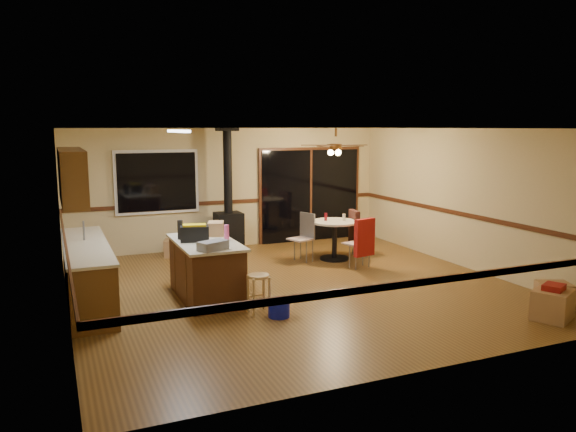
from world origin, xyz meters
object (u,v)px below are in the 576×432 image
blue_bucket (279,308)px  chair_right (355,227)px  dining_table (335,233)px  box_corner_a (553,304)px  wood_stove (228,217)px  bar_stool (259,294)px  kitchen_island (206,269)px  chair_left (304,231)px  toolbox_black (195,234)px  toolbox_grey (213,245)px  box_under_window (176,248)px  chair_near (363,237)px  box_corner_b (554,295)px

blue_bucket → chair_right: chair_right is taller
dining_table → box_corner_a: dining_table is taller
wood_stove → bar_stool: bearing=-101.2°
kitchen_island → chair_left: chair_left is taller
toolbox_black → box_corner_a: (4.29, -2.85, -0.81)m
toolbox_black → bar_stool: bearing=-57.0°
toolbox_grey → box_corner_a: 4.78m
kitchen_island → toolbox_black: bearing=163.4°
wood_stove → box_under_window: bearing=-177.1°
toolbox_black → bar_stool: toolbox_black is taller
toolbox_black → kitchen_island: bearing=-16.6°
wood_stove → toolbox_black: (-1.45, -3.00, 0.29)m
toolbox_grey → dining_table: toolbox_grey is taller
wood_stove → toolbox_grey: wood_stove is taller
chair_right → toolbox_black: bearing=-157.3°
dining_table → chair_near: chair_near is taller
toolbox_grey → toolbox_black: size_ratio=0.97×
toolbox_grey → toolbox_black: (-0.09, 0.70, 0.05)m
chair_right → box_corner_a: bearing=-82.2°
dining_table → chair_right: bearing=9.4°
box_corner_b → box_under_window: bearing=129.4°
box_corner_a → toolbox_black: bearing=146.4°
dining_table → wood_stove: bearing=138.0°
blue_bucket → chair_left: (1.72, 2.89, 0.46)m
blue_bucket → box_corner_a: box_corner_a is taller
toolbox_black → chair_left: 3.06m
chair_left → dining_table: bearing=-12.7°
box_corner_a → blue_bucket: bearing=155.6°
toolbox_grey → dining_table: size_ratio=0.45×
chair_left → box_under_window: 2.68m
bar_stool → dining_table: 3.54m
toolbox_grey → chair_left: toolbox_grey is taller
box_corner_b → chair_left: bearing=118.3°
toolbox_grey → box_corner_a: (4.20, -2.16, -0.76)m
box_corner_b → dining_table: bearing=112.0°
toolbox_black → box_corner_b: size_ratio=0.95×
blue_bucket → toolbox_grey: bearing=142.0°
wood_stove → toolbox_black: wood_stove is taller
box_corner_a → box_corner_b: bearing=40.3°
kitchen_island → box_corner_b: size_ratio=3.76×
kitchen_island → chair_near: bearing=11.2°
bar_stool → chair_left: bearing=53.8°
kitchen_island → toolbox_grey: (-0.06, -0.65, 0.51)m
box_under_window → wood_stove: bearing=2.9°
kitchen_island → bar_stool: bearing=-62.5°
chair_near → box_under_window: bearing=141.8°
bar_stool → toolbox_grey: bearing=150.7°
kitchen_island → box_under_window: size_ratio=3.78×
toolbox_black → chair_left: (2.57, 1.59, -0.43)m
blue_bucket → chair_left: bearing=59.3°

